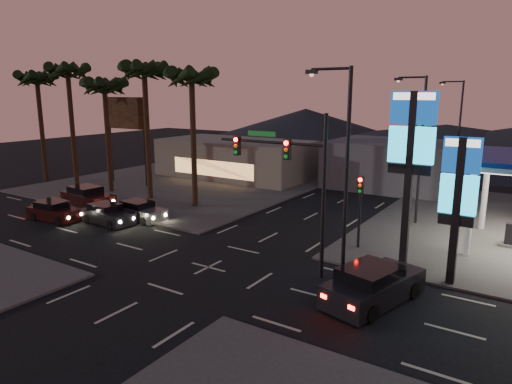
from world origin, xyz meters
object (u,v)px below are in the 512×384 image
Objects in this scene: car_lane_a_mid at (54,212)px; car_lane_a_rear at (54,210)px; pylon_sign_short at (459,189)px; traffic_signal_mast at (292,170)px; car_lane_b_front at (140,211)px; suv_station at (373,285)px; pylon_sign_tall at (411,145)px; car_lane_b_mid at (89,197)px; car_lane_a_front at (107,214)px; car_lane_b_rear at (88,197)px.

car_lane_a_mid is 1.04× the size of car_lane_a_rear.
traffic_signal_mast is (-7.24, -2.51, 0.57)m from pylon_sign_short.
traffic_signal_mast is 1.89× the size of car_lane_b_front.
suv_station is at bearing -0.90° from car_lane_a_mid.
pylon_sign_short reaches higher than car_lane_b_front.
pylon_sign_tall is at bearing 3.12° from car_lane_b_front.
traffic_signal_mast is at bearing -160.87° from pylon_sign_short.
car_lane_a_rear is 4.33m from car_lane_b_mid.
car_lane_b_mid is (-1.90, 4.41, -0.00)m from car_lane_a_mid.
pylon_sign_short reaches higher than car_lane_a_front.
suv_station reaches higher than car_lane_a_rear.
pylon_sign_short is 5.95m from suv_station.
pylon_sign_short is 0.88× the size of traffic_signal_mast.
car_lane_a_front is 1.01× the size of car_lane_b_front.
pylon_sign_short is 1.71× the size of car_lane_a_rear.
suv_station reaches higher than car_lane_b_mid.
car_lane_a_rear is 6.36m from car_lane_b_front.
pylon_sign_tall reaches higher than pylon_sign_short.
pylon_sign_tall is 2.19× the size of car_lane_a_rear.
pylon_sign_short is 27.62m from car_lane_b_rear.
pylon_sign_tall is at bearing 9.74° from car_lane_a_rear.
pylon_sign_tall reaches higher than car_lane_b_front.
traffic_signal_mast reaches higher than pylon_sign_short.
suv_station is at bearing -9.71° from car_lane_b_rear.
car_lane_b_mid reaches higher than car_lane_a_rear.
car_lane_a_front is 1.04× the size of car_lane_a_rear.
car_lane_b_mid is (-6.91, 1.00, -0.01)m from car_lane_b_front.
traffic_signal_mast is at bearing -8.44° from car_lane_b_rear.
pylon_sign_tall is 7.37m from suv_station.
car_lane_b_rear is (-5.26, 2.37, 0.11)m from car_lane_a_front.
pylon_sign_short is at bearing -0.98° from car_lane_b_rear.
car_lane_a_front is at bearing 174.50° from suv_station.
pylon_sign_short reaches higher than car_lane_a_mid.
car_lane_a_rear is 0.97× the size of car_lane_b_front.
car_lane_b_mid is at bearing 171.77° from car_lane_b_front.
car_lane_b_rear is (-27.34, 0.47, -3.91)m from pylon_sign_short.
car_lane_b_front reaches higher than car_lane_b_mid.
traffic_signal_mast is 20.80m from car_lane_b_rear.
car_lane_a_front is 4.54m from car_lane_a_rear.
car_lane_b_front is 6.98m from car_lane_b_mid.
car_lane_b_mid is at bearing 170.32° from traffic_signal_mast.
car_lane_b_front is at bearing 29.27° from car_lane_a_rear.
traffic_signal_mast is at bearing -2.38° from car_lane_a_front.
car_lane_b_mid is at bearing 169.32° from suv_station.
car_lane_b_front is at bearing -4.20° from car_lane_b_rear.
car_lane_a_mid is at bearing -69.95° from car_lane_b_rear.
car_lane_a_rear is at bearing 178.40° from suv_station.
car_lane_b_rear is (-0.88, 3.58, 0.14)m from car_lane_a_rear.
car_lane_a_front is at bearing -121.71° from car_lane_b_front.
pylon_sign_short reaches higher than car_lane_b_rear.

